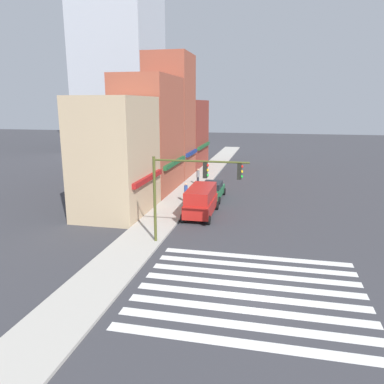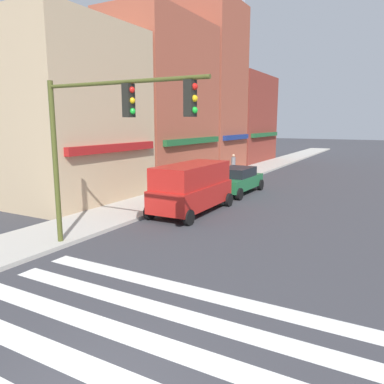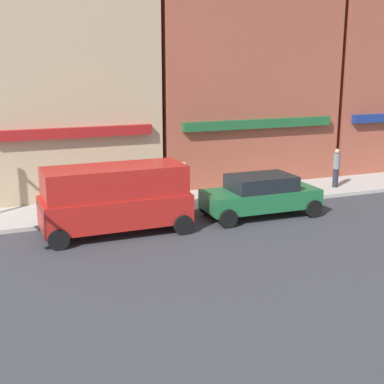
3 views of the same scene
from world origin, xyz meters
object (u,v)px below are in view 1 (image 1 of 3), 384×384
(pedestrian_blue_shirt, at_px, (186,192))
(van_red, at_px, (201,200))
(pedestrian_grey_coat, at_px, (198,176))
(sedan_green, at_px, (212,190))
(traffic_signal, at_px, (190,182))

(pedestrian_blue_shirt, bearing_deg, van_red, -119.35)
(pedestrian_grey_coat, bearing_deg, van_red, -100.24)
(sedan_green, height_order, pedestrian_blue_shirt, pedestrian_blue_shirt)
(van_red, height_order, pedestrian_grey_coat, van_red)
(traffic_signal, height_order, van_red, traffic_signal)
(traffic_signal, distance_m, van_red, 7.13)
(pedestrian_grey_coat, relative_size, pedestrian_blue_shirt, 1.00)
(traffic_signal, height_order, pedestrian_grey_coat, traffic_signal)
(van_red, bearing_deg, traffic_signal, -175.72)
(pedestrian_grey_coat, xyz_separation_m, pedestrian_blue_shirt, (-7.59, -0.44, 0.00))
(van_red, relative_size, pedestrian_blue_shirt, 2.84)
(traffic_signal, bearing_deg, van_red, 5.02)
(traffic_signal, xyz_separation_m, van_red, (6.51, 0.57, -2.85))
(traffic_signal, relative_size, van_red, 1.18)
(traffic_signal, xyz_separation_m, pedestrian_blue_shirt, (9.78, 2.57, -3.07))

